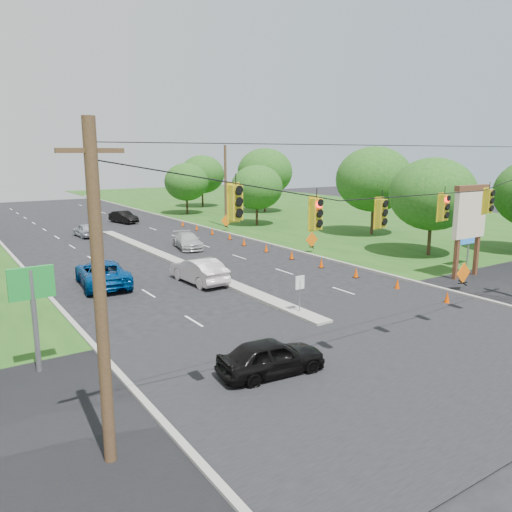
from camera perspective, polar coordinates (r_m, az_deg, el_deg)
ground at (r=21.82m, az=14.98°, el=-10.63°), size 160.00×160.00×0.00m
grass_right at (r=56.79m, az=20.10°, el=2.74°), size 40.00×160.00×0.06m
cross_street at (r=21.82m, az=14.98°, el=-10.63°), size 160.00×14.00×0.02m
curb_left at (r=44.25m, az=-26.08°, el=-0.11°), size 0.25×110.00×0.16m
curb_right at (r=50.78m, az=-2.95°, el=2.46°), size 0.25×110.00×0.16m
median at (r=38.34m, az=-9.09°, el=-0.71°), size 1.00×34.00×0.18m
median_sign at (r=25.47m, az=5.03°, el=-3.56°), size 0.55×0.06×2.05m
signal_span at (r=19.83m, az=17.79°, el=1.93°), size 25.60×0.32×9.00m
utility_pole_far_right at (r=55.77m, az=-3.50°, el=7.93°), size 0.28×0.28×9.00m
pylon_sign at (r=35.69m, az=23.25°, el=4.08°), size 5.90×2.30×6.12m
cone_0 at (r=29.44m, az=21.01°, el=-4.45°), size 0.32×0.32×0.70m
cone_1 at (r=31.50m, az=15.85°, el=-3.08°), size 0.32×0.32×0.70m
cone_2 at (r=33.80m, az=11.36°, el=-1.87°), size 0.32×0.32×0.70m
cone_3 at (r=36.29m, az=7.48°, el=-0.80°), size 0.32×0.32×0.70m
cone_4 at (r=38.93m, az=4.11°, el=0.12°), size 0.32×0.32×0.70m
cone_5 at (r=41.70m, az=1.17°, el=0.93°), size 0.32×0.32×0.70m
cone_6 at (r=44.58m, az=-1.39°, el=1.63°), size 0.32×0.32×0.70m
cone_7 at (r=47.83m, az=-3.01°, el=2.31°), size 0.32×0.32×0.70m
cone_8 at (r=50.84m, az=-5.02°, el=2.84°), size 0.32×0.32×0.70m
cone_9 at (r=53.91m, az=-6.81°, el=3.30°), size 0.32×0.32×0.70m
cone_10 at (r=57.03m, az=-8.40°, el=3.72°), size 0.32×0.32×0.70m
work_sign_0 at (r=32.09m, az=22.62°, el=-1.91°), size 1.27×0.58×1.37m
work_sign_1 at (r=41.31m, az=6.40°, el=1.80°), size 1.27×0.58×1.37m
work_sign_2 at (r=52.68m, az=-3.42°, el=3.99°), size 1.27×0.58×1.37m
tree_7 at (r=41.92m, az=19.52°, el=6.67°), size 6.72×6.72×7.84m
tree_8 at (r=51.39m, az=13.34°, el=8.53°), size 7.56×7.56×8.82m
tree_9 at (r=56.78m, az=0.10°, el=7.85°), size 5.88×5.88×6.86m
tree_10 at (r=69.46m, az=1.04°, el=9.58°), size 7.56×7.56×8.82m
tree_11 at (r=76.87m, az=-6.18°, el=9.26°), size 6.72×6.72×7.84m
tree_12 at (r=67.96m, az=-7.96°, el=8.38°), size 5.88×5.88×6.86m
black_sedan at (r=18.94m, az=1.77°, el=-11.44°), size 4.28×2.06×1.41m
white_sedan at (r=31.94m, az=-6.57°, el=-1.66°), size 1.96×4.98×1.61m
blue_pickup at (r=32.49m, az=-17.15°, el=-1.87°), size 3.36×6.15×1.63m
silver_car_far at (r=43.64m, az=-7.80°, el=1.73°), size 2.84×4.93×1.34m
silver_car_oncoming at (r=52.10m, az=-18.93°, el=2.83°), size 1.83×4.06×1.36m
dark_car_receding at (r=61.19m, az=-14.91°, el=4.33°), size 2.46×4.55×1.42m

